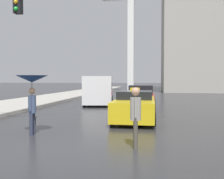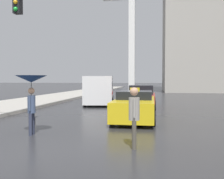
{
  "view_description": "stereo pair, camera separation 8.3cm",
  "coord_description": "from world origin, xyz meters",
  "px_view_note": "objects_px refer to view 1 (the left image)",
  "views": [
    {
      "loc": [
        2.55,
        -6.18,
        1.9
      ],
      "look_at": [
        0.53,
        7.13,
        1.4
      ],
      "focal_mm": 42.0,
      "sensor_mm": 36.0,
      "label": 1
    },
    {
      "loc": [
        2.63,
        -6.17,
        1.9
      ],
      "look_at": [
        0.53,
        7.13,
        1.4
      ],
      "focal_mm": 42.0,
      "sensor_mm": 36.0,
      "label": 2
    }
  ],
  "objects_px": {
    "ambulance_van": "(99,89)",
    "monument_cross": "(131,16)",
    "sedan_red": "(141,97)",
    "pedestrian_man": "(136,113)",
    "taxi": "(135,106)",
    "pedestrian_with_umbrella": "(32,86)"
  },
  "relations": [
    {
      "from": "pedestrian_with_umbrella",
      "to": "pedestrian_man",
      "type": "distance_m",
      "value": 3.89
    },
    {
      "from": "sedan_red",
      "to": "taxi",
      "type": "bearing_deg",
      "value": 89.34
    },
    {
      "from": "pedestrian_with_umbrella",
      "to": "pedestrian_man",
      "type": "bearing_deg",
      "value": -113.64
    },
    {
      "from": "taxi",
      "to": "monument_cross",
      "type": "distance_m",
      "value": 28.53
    },
    {
      "from": "pedestrian_man",
      "to": "taxi",
      "type": "bearing_deg",
      "value": 178.45
    },
    {
      "from": "taxi",
      "to": "ambulance_van",
      "type": "xyz_separation_m",
      "value": [
        -3.25,
        7.48,
        0.54
      ]
    },
    {
      "from": "sedan_red",
      "to": "ambulance_van",
      "type": "bearing_deg",
      "value": -29.91
    },
    {
      "from": "ambulance_van",
      "to": "monument_cross",
      "type": "bearing_deg",
      "value": -100.79
    },
    {
      "from": "sedan_red",
      "to": "pedestrian_with_umbrella",
      "type": "relative_size",
      "value": 2.11
    },
    {
      "from": "ambulance_van",
      "to": "monument_cross",
      "type": "distance_m",
      "value": 21.44
    },
    {
      "from": "sedan_red",
      "to": "pedestrian_with_umbrella",
      "type": "bearing_deg",
      "value": 70.53
    },
    {
      "from": "ambulance_van",
      "to": "monument_cross",
      "type": "height_order",
      "value": "monument_cross"
    },
    {
      "from": "sedan_red",
      "to": "pedestrian_man",
      "type": "relative_size",
      "value": 2.56
    },
    {
      "from": "taxi",
      "to": "sedan_red",
      "type": "distance_m",
      "value": 5.57
    },
    {
      "from": "taxi",
      "to": "pedestrian_man",
      "type": "relative_size",
      "value": 2.8
    },
    {
      "from": "pedestrian_with_umbrella",
      "to": "ambulance_van",
      "type": "bearing_deg",
      "value": -4.84
    },
    {
      "from": "taxi",
      "to": "ambulance_van",
      "type": "relative_size",
      "value": 0.87
    },
    {
      "from": "ambulance_van",
      "to": "pedestrian_with_umbrella",
      "type": "height_order",
      "value": "ambulance_van"
    },
    {
      "from": "sedan_red",
      "to": "pedestrian_man",
      "type": "xyz_separation_m",
      "value": [
        0.27,
        -10.72,
        0.3
      ]
    },
    {
      "from": "taxi",
      "to": "pedestrian_with_umbrella",
      "type": "xyz_separation_m",
      "value": [
        -3.29,
        -3.9,
        1.03
      ]
    },
    {
      "from": "pedestrian_man",
      "to": "monument_cross",
      "type": "distance_m",
      "value": 33.28
    },
    {
      "from": "sedan_red",
      "to": "pedestrian_man",
      "type": "height_order",
      "value": "pedestrian_man"
    }
  ]
}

